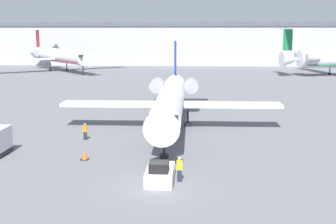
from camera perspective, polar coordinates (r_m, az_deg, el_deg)
The scene contains 8 objects.
ground_plane at distance 32.91m, azimuth -1.35°, elevation -9.11°, with size 600.00×600.00×0.00m, color slate.
terminal_building at distance 151.07m, azimuth 2.71°, elevation 8.35°, with size 180.00×16.80×13.18m.
airplane_main at distance 51.85m, azimuth 0.35°, elevation 1.64°, with size 24.46×31.27×9.46m.
pushback_tug at distance 33.83m, azimuth -0.99°, elevation -7.49°, with size 1.94×3.90×1.68m.
worker_near_tug at distance 33.74m, azimuth 1.41°, elevation -6.91°, with size 0.40×0.26×1.83m.
worker_by_wing at distance 47.11m, azimuth -10.08°, elevation -2.33°, with size 0.40×0.24×1.66m.
traffic_cone_left at distance 40.11m, azimuth -10.13°, elevation -5.18°, with size 0.69×0.69×0.82m.
airplane_parked_far_right at distance 128.62m, azimuth -13.07°, elevation 6.72°, with size 31.88×32.01×11.03m.
Camera 1 is at (2.80, -30.98, 10.73)m, focal length 50.00 mm.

